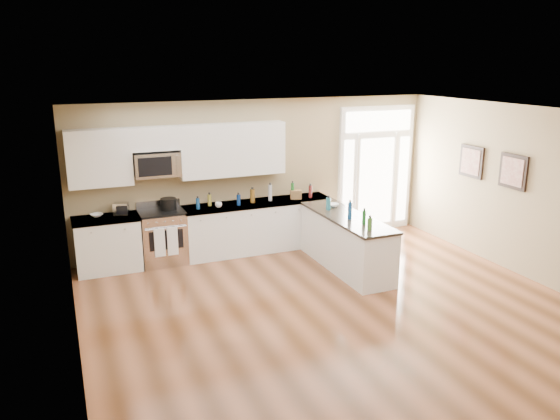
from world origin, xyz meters
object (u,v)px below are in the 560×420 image
object	(u,v)px
peninsula_cabinet	(346,244)
stockpot	(168,204)
kitchen_range	(163,237)
toaster_oven	(121,209)

from	to	relation	value
peninsula_cabinet	stockpot	size ratio (longest dim) A/B	8.25
peninsula_cabinet	kitchen_range	xyz separation A→B (m)	(-2.86, 1.45, 0.04)
peninsula_cabinet	toaster_oven	xyz separation A→B (m)	(-3.52, 1.53, 0.61)
peninsula_cabinet	stockpot	bearing A→B (deg)	150.97
peninsula_cabinet	stockpot	distance (m)	3.17
kitchen_range	toaster_oven	xyz separation A→B (m)	(-0.66, 0.08, 0.56)
kitchen_range	peninsula_cabinet	bearing A→B (deg)	-26.85
peninsula_cabinet	toaster_oven	size ratio (longest dim) A/B	9.58
stockpot	toaster_oven	size ratio (longest dim) A/B	1.16
stockpot	toaster_oven	bearing A→B (deg)	178.76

